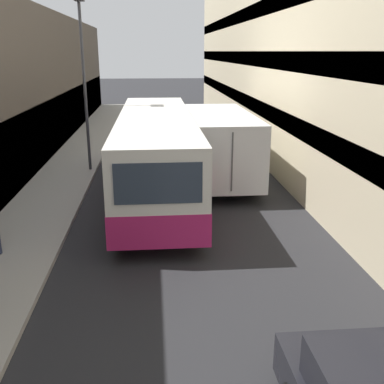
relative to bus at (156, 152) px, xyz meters
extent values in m
plane|color=#232326|center=(0.83, -2.02, -1.53)|extent=(150.00, 150.00, 0.00)
cube|color=#9E998E|center=(-3.76, -2.02, -1.47)|extent=(2.38, 60.00, 0.13)
cube|color=beige|center=(6.03, -2.02, 3.38)|extent=(2.40, 60.00, 9.82)
cube|color=#333D47|center=(5.37, -2.02, 0.92)|extent=(1.08, 60.00, 0.70)
cube|color=#333D47|center=(5.37, -2.02, 3.08)|extent=(1.08, 60.00, 0.70)
cube|color=silver|center=(0.00, 0.00, 0.11)|extent=(2.49, 11.74, 2.43)
cube|color=#B21E5B|center=(0.00, 0.00, -0.68)|extent=(2.51, 11.77, 0.85)
cube|color=#2D3847|center=(0.00, 0.00, 0.48)|extent=(2.53, 10.80, 0.78)
cube|color=#2D3847|center=(0.00, -5.88, 0.54)|extent=(2.04, 0.04, 0.97)
cylinder|color=black|center=(-1.10, 3.64, -1.03)|extent=(0.24, 1.00, 1.00)
cylinder|color=black|center=(1.10, 3.64, -1.03)|extent=(0.24, 1.00, 1.00)
cylinder|color=black|center=(-1.10, -3.64, -1.03)|extent=(0.24, 1.00, 1.00)
cylinder|color=black|center=(1.10, -3.64, -1.03)|extent=(0.24, 1.00, 1.00)
cube|color=silver|center=(2.42, 5.81, -0.16)|extent=(2.38, 2.50, 1.92)
cube|color=silver|center=(2.42, 1.33, 0.02)|extent=(2.48, 6.44, 2.29)
cube|color=#4C4C4C|center=(2.42, -1.89, 0.02)|extent=(0.05, 0.02, 1.95)
cylinder|color=black|center=(1.30, 5.81, -1.05)|extent=(0.22, 0.96, 0.96)
cylinder|color=black|center=(3.53, 5.81, -1.05)|extent=(0.22, 0.96, 0.96)
cylinder|color=black|center=(1.30, -0.44, -1.05)|extent=(0.22, 0.96, 0.96)
cylinder|color=black|center=(3.53, -0.44, -1.05)|extent=(0.22, 0.96, 0.96)
cylinder|color=#38383D|center=(-2.82, 3.21, 1.95)|extent=(0.12, 0.12, 6.70)
camera|label=1|loc=(-0.07, -15.76, 3.43)|focal=42.00mm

